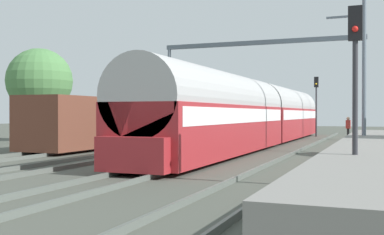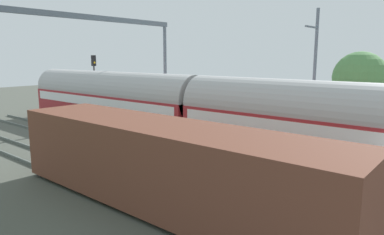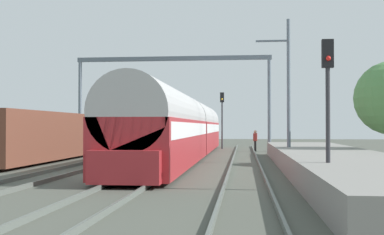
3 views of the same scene
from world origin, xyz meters
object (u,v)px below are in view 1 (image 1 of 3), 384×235
at_px(freight_car, 107,122).
at_px(railway_signal_far, 316,98).
at_px(passenger_train, 259,114).
at_px(person_crossing, 348,126).
at_px(catenary_gantry, 259,65).
at_px(railway_signal_near, 355,72).

distance_m(freight_car, railway_signal_far, 20.44).
relative_size(passenger_train, freight_car, 2.53).
distance_m(freight_car, person_crossing, 18.51).
height_order(person_crossing, catenary_gantry, catenary_gantry).
bearing_deg(railway_signal_far, freight_car, -118.86).
bearing_deg(person_crossing, freight_car, -27.02).
bearing_deg(freight_car, railway_signal_near, -37.94).
xyz_separation_m(passenger_train, railway_signal_far, (1.92, 12.90, 1.31)).
bearing_deg(person_crossing, railway_signal_near, 20.35).
bearing_deg(railway_signal_far, passenger_train, -98.46).
bearing_deg(railway_signal_near, freight_car, 142.06).
relative_size(freight_car, railway_signal_far, 2.53).
bearing_deg(railway_signal_far, catenary_gantry, -130.87).
bearing_deg(freight_car, catenary_gantry, 66.01).
bearing_deg(railway_signal_near, catenary_gantry, 109.07).
height_order(person_crossing, railway_signal_near, railway_signal_near).
relative_size(person_crossing, railway_signal_far, 0.34).
bearing_deg(catenary_gantry, railway_signal_far, 49.13).
height_order(passenger_train, catenary_gantry, catenary_gantry).
distance_m(person_crossing, railway_signal_far, 5.71).
bearing_deg(passenger_train, freight_car, -148.06).
distance_m(freight_car, railway_signal_near, 18.36).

